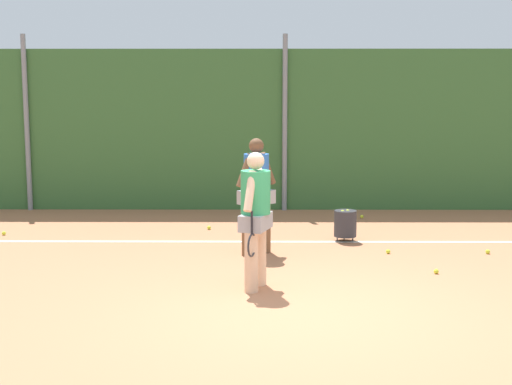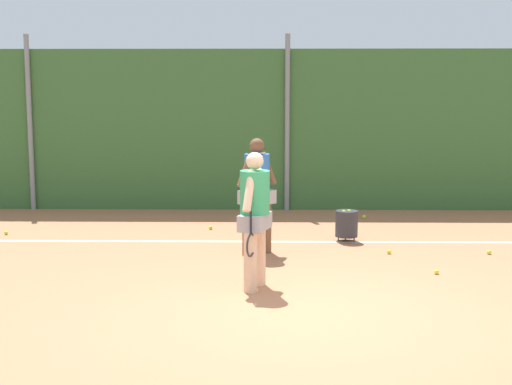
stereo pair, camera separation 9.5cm
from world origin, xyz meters
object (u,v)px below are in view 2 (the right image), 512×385
(player_midcourt, at_px, (257,189))
(ball_hopper, at_px, (347,224))
(tennis_ball_5, at_px, (489,252))
(tennis_ball_1, at_px, (364,217))
(tennis_ball_3, at_px, (389,252))
(tennis_ball_6, at_px, (436,272))
(player_foreground_near, at_px, (255,213))
(tennis_ball_4, at_px, (6,233))
(tennis_ball_7, at_px, (211,228))

(player_midcourt, relative_size, ball_hopper, 3.35)
(ball_hopper, relative_size, tennis_ball_5, 7.78)
(ball_hopper, relative_size, tennis_ball_1, 7.78)
(tennis_ball_3, relative_size, tennis_ball_6, 1.00)
(tennis_ball_1, bearing_deg, tennis_ball_6, -84.47)
(player_midcourt, distance_m, ball_hopper, 1.82)
(player_midcourt, bearing_deg, ball_hopper, -6.43)
(player_midcourt, distance_m, tennis_ball_3, 2.17)
(tennis_ball_1, distance_m, tennis_ball_3, 2.97)
(player_foreground_near, xyz_separation_m, tennis_ball_4, (-4.24, 3.22, -0.90))
(player_midcourt, xyz_separation_m, ball_hopper, (1.42, 0.91, -0.67))
(tennis_ball_6, relative_size, tennis_ball_7, 1.00)
(ball_hopper, relative_size, tennis_ball_6, 7.78)
(player_midcourt, height_order, tennis_ball_6, player_midcourt)
(tennis_ball_6, bearing_deg, ball_hopper, 115.14)
(tennis_ball_7, bearing_deg, tennis_ball_5, -23.29)
(tennis_ball_1, bearing_deg, tennis_ball_4, -165.23)
(ball_hopper, height_order, tennis_ball_6, ball_hopper)
(tennis_ball_3, bearing_deg, tennis_ball_5, -0.13)
(tennis_ball_6, bearing_deg, tennis_ball_1, 95.53)
(tennis_ball_5, relative_size, tennis_ball_7, 1.00)
(tennis_ball_1, bearing_deg, tennis_ball_5, -63.97)
(tennis_ball_1, height_order, tennis_ball_3, same)
(player_foreground_near, bearing_deg, player_midcourt, -161.92)
(ball_hopper, bearing_deg, tennis_ball_1, 74.86)
(player_foreground_near, xyz_separation_m, tennis_ball_5, (3.44, 1.89, -0.90))
(tennis_ball_5, bearing_deg, tennis_ball_3, 179.87)
(tennis_ball_1, xyz_separation_m, tennis_ball_6, (0.40, -4.14, 0.00))
(ball_hopper, xyz_separation_m, tennis_ball_4, (-5.66, 0.44, -0.26))
(tennis_ball_1, bearing_deg, tennis_ball_7, -158.17)
(tennis_ball_3, bearing_deg, player_midcourt, -179.30)
(tennis_ball_1, relative_size, tennis_ball_5, 1.00)
(player_foreground_near, distance_m, tennis_ball_3, 2.87)
(tennis_ball_3, bearing_deg, tennis_ball_6, -70.02)
(tennis_ball_3, distance_m, tennis_ball_5, 1.48)
(ball_hopper, xyz_separation_m, tennis_ball_5, (2.02, -0.89, -0.26))
(player_midcourt, xyz_separation_m, tennis_ball_5, (3.44, 0.02, -0.93))
(player_midcourt, bearing_deg, tennis_ball_1, 17.45)
(ball_hopper, bearing_deg, tennis_ball_5, -23.75)
(tennis_ball_1, distance_m, tennis_ball_4, 6.44)
(tennis_ball_4, relative_size, tennis_ball_5, 1.00)
(tennis_ball_3, height_order, tennis_ball_4, same)
(ball_hopper, xyz_separation_m, tennis_ball_1, (0.56, 2.08, -0.26))
(tennis_ball_4, bearing_deg, tennis_ball_7, 8.53)
(tennis_ball_4, xyz_separation_m, tennis_ball_5, (7.68, -1.33, 0.00))
(player_midcourt, height_order, tennis_ball_1, player_midcourt)
(ball_hopper, xyz_separation_m, tennis_ball_7, (-2.26, 0.95, -0.26))
(tennis_ball_3, xyz_separation_m, tennis_ball_6, (0.43, -1.17, 0.00))
(ball_hopper, height_order, tennis_ball_5, ball_hopper)
(player_midcourt, xyz_separation_m, tennis_ball_1, (1.99, 2.99, -0.93))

